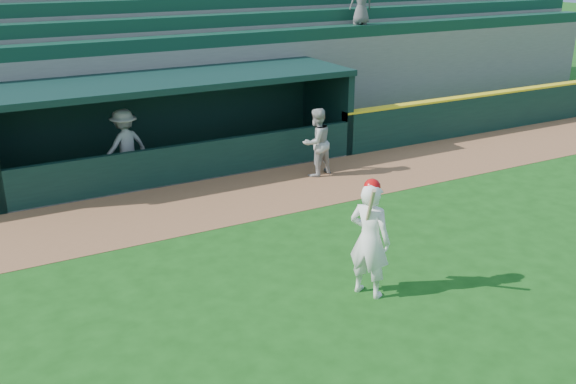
# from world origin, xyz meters

# --- Properties ---
(ground) EXTENTS (120.00, 120.00, 0.00)m
(ground) POSITION_xyz_m (0.00, 0.00, 0.00)
(ground) COLOR #144711
(ground) RESTS_ON ground
(warning_track) EXTENTS (40.00, 3.00, 0.01)m
(warning_track) POSITION_xyz_m (0.00, 4.90, 0.01)
(warning_track) COLOR brown
(warning_track) RESTS_ON ground
(field_wall_right) EXTENTS (15.50, 0.30, 1.20)m
(field_wall_right) POSITION_xyz_m (12.25, 6.55, 0.60)
(field_wall_right) COLOR black
(field_wall_right) RESTS_ON ground
(wall_stripe_right) EXTENTS (15.50, 0.32, 0.06)m
(wall_stripe_right) POSITION_xyz_m (12.25, 6.55, 1.23)
(wall_stripe_right) COLOR yellow
(wall_stripe_right) RESTS_ON field_wall_right
(dugout_player_front) EXTENTS (0.99, 0.84, 1.77)m
(dugout_player_front) POSITION_xyz_m (2.90, 5.41, 0.89)
(dugout_player_front) COLOR #A3A29D
(dugout_player_front) RESTS_ON ground
(dugout_player_inside) EXTENTS (1.35, 1.02, 1.85)m
(dugout_player_inside) POSITION_xyz_m (-1.53, 7.36, 0.92)
(dugout_player_inside) COLOR #A4A59F
(dugout_player_inside) RESTS_ON ground
(dugout) EXTENTS (9.40, 2.80, 2.46)m
(dugout) POSITION_xyz_m (0.00, 8.00, 1.36)
(dugout) COLOR slate
(dugout) RESTS_ON ground
(stands) EXTENTS (34.50, 6.25, 7.58)m
(stands) POSITION_xyz_m (0.01, 12.57, 2.41)
(stands) COLOR slate
(stands) RESTS_ON ground
(batter_at_plate) EXTENTS (0.76, 0.89, 2.09)m
(batter_at_plate) POSITION_xyz_m (0.49, -0.34, 1.03)
(batter_at_plate) COLOR white
(batter_at_plate) RESTS_ON ground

